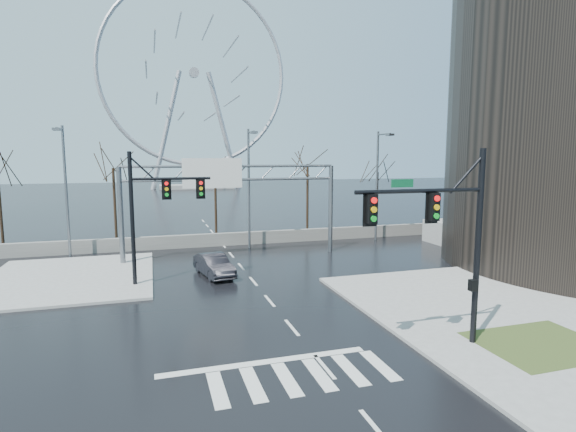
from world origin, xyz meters
name	(u,v)px	position (x,y,z in m)	size (l,w,h in m)	color
ground	(292,328)	(0.00, 0.00, 0.00)	(260.00, 260.00, 0.00)	black
sidewalk_right_ext	(452,294)	(10.00, 2.00, 0.07)	(12.00, 10.00, 0.15)	gray
sidewalk_far	(70,278)	(-11.00, 12.00, 0.07)	(10.00, 12.00, 0.15)	gray
grass_strip	(541,344)	(9.00, -5.00, 0.15)	(5.00, 4.00, 0.02)	#34401B
barrier_wall	(223,239)	(0.00, 20.00, 0.55)	(52.00, 0.50, 1.10)	slate
signal_mast_near	(450,230)	(5.14, -4.04, 4.87)	(5.52, 0.41, 8.00)	black
signal_mast_far	(152,205)	(-5.87, 8.96, 4.83)	(4.72, 0.41, 8.00)	black
sign_gantry	(228,191)	(-0.38, 14.96, 5.18)	(16.36, 0.40, 7.60)	slate
streetlight_left	(65,181)	(-12.00, 18.16, 5.89)	(0.50, 2.55, 10.00)	slate
streetlight_mid	(250,179)	(2.00, 18.16, 5.89)	(0.50, 2.55, 10.00)	slate
streetlight_right	(379,177)	(14.00, 18.16, 5.89)	(0.50, 2.55, 10.00)	slate
tree_left	(113,177)	(-9.00, 23.50, 5.98)	(3.75, 3.75, 7.50)	black
tree_center	(215,184)	(0.00, 24.50, 5.17)	(3.25, 3.25, 6.50)	black
tree_right	(308,172)	(9.00, 23.50, 6.22)	(3.90, 3.90, 7.80)	black
tree_far_right	(377,179)	(17.00, 24.00, 5.41)	(3.40, 3.40, 6.80)	black
ferris_wheel	(194,81)	(5.00, 95.00, 26.13)	(45.00, 6.00, 50.91)	gray
car	(214,265)	(-2.15, 10.03, 0.72)	(1.51, 4.34, 1.43)	black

